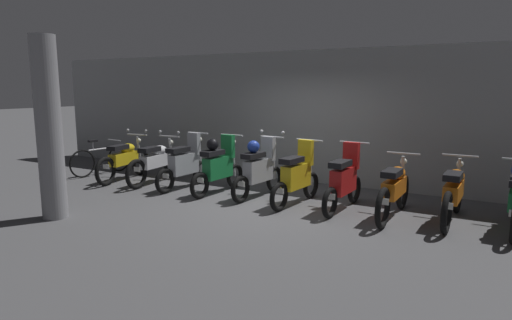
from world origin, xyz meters
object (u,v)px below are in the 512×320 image
(motorbike_slot_4, at_px, (259,169))
(motorbike_slot_6, at_px, (344,181))
(motorbike_slot_2, at_px, (185,164))
(support_pillar, at_px, (49,129))
(bicycle, at_px, (101,160))
(motorbike_slot_0, at_px, (125,159))
(motorbike_slot_1, at_px, (156,162))
(motorbike_slot_3, at_px, (219,166))
(motorbike_slot_7, at_px, (394,189))
(motorbike_slot_5, at_px, (297,176))
(motorbike_slot_8, at_px, (454,193))

(motorbike_slot_4, bearing_deg, motorbike_slot_6, -2.53)
(motorbike_slot_2, bearing_deg, support_pillar, -100.70)
(motorbike_slot_2, bearing_deg, bicycle, 176.62)
(motorbike_slot_0, xyz_separation_m, support_pillar, (1.24, -2.76, 0.99))
(motorbike_slot_1, relative_size, motorbike_slot_4, 1.16)
(motorbike_slot_3, xyz_separation_m, motorbike_slot_7, (3.51, -0.02, -0.08))
(motorbike_slot_5, relative_size, motorbike_slot_6, 1.00)
(motorbike_slot_1, height_order, motorbike_slot_5, motorbike_slot_5)
(motorbike_slot_5, height_order, motorbike_slot_7, motorbike_slot_5)
(motorbike_slot_5, height_order, motorbike_slot_6, same)
(motorbike_slot_0, distance_m, motorbike_slot_6, 5.28)
(support_pillar, bearing_deg, bicycle, 127.20)
(motorbike_slot_6, distance_m, bicycle, 6.28)
(motorbike_slot_6, bearing_deg, support_pillar, -145.13)
(motorbike_slot_5, relative_size, motorbike_slot_7, 0.86)
(motorbike_slot_1, xyz_separation_m, bicycle, (-1.88, 0.09, -0.13))
(support_pillar, bearing_deg, motorbike_slot_6, 34.87)
(motorbike_slot_2, xyz_separation_m, support_pillar, (-0.53, -2.79, 0.96))
(motorbike_slot_3, bearing_deg, support_pillar, -116.85)
(motorbike_slot_5, height_order, bicycle, motorbike_slot_5)
(motorbike_slot_4, height_order, motorbike_slot_5, motorbike_slot_4)
(motorbike_slot_4, relative_size, motorbike_slot_8, 0.86)
(motorbike_slot_4, height_order, motorbike_slot_7, motorbike_slot_4)
(motorbike_slot_4, xyz_separation_m, motorbike_slot_5, (0.88, -0.13, -0.04))
(motorbike_slot_4, bearing_deg, motorbike_slot_8, 1.10)
(motorbike_slot_1, bearing_deg, motorbike_slot_3, -2.72)
(motorbike_slot_0, xyz_separation_m, motorbike_slot_6, (5.28, 0.06, 0.03))
(motorbike_slot_7, height_order, support_pillar, support_pillar)
(motorbike_slot_6, xyz_separation_m, bicycle, (-6.28, 0.13, -0.16))
(motorbike_slot_4, xyz_separation_m, support_pillar, (-2.28, -2.89, 0.91))
(motorbike_slot_7, relative_size, bicycle, 1.13)
(motorbike_slot_7, height_order, motorbike_slot_8, same)
(motorbike_slot_1, height_order, motorbike_slot_7, motorbike_slot_1)
(motorbike_slot_2, height_order, motorbike_slot_5, same)
(motorbike_slot_5, xyz_separation_m, bicycle, (-5.40, 0.19, -0.16))
(motorbike_slot_4, relative_size, motorbike_slot_7, 0.86)
(motorbike_slot_1, bearing_deg, motorbike_slot_2, -4.62)
(motorbike_slot_2, xyz_separation_m, motorbike_slot_4, (1.76, 0.11, 0.04))
(motorbike_slot_7, bearing_deg, motorbike_slot_0, 179.94)
(motorbike_slot_0, height_order, bicycle, motorbike_slot_0)
(motorbike_slot_8, height_order, support_pillar, support_pillar)
(bicycle, distance_m, support_pillar, 3.87)
(motorbike_slot_7, xyz_separation_m, motorbike_slot_8, (0.88, 0.21, 0.00))
(motorbike_slot_3, height_order, motorbike_slot_7, motorbike_slot_3)
(motorbike_slot_5, xyz_separation_m, motorbike_slot_6, (0.88, 0.06, 0.00))
(motorbike_slot_1, distance_m, motorbike_slot_6, 4.40)
(motorbike_slot_5, bearing_deg, motorbike_slot_7, -0.24)
(motorbike_slot_2, relative_size, motorbike_slot_6, 1.00)
(motorbike_slot_7, distance_m, motorbike_slot_8, 0.90)
(motorbike_slot_6, bearing_deg, motorbike_slot_1, 179.44)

